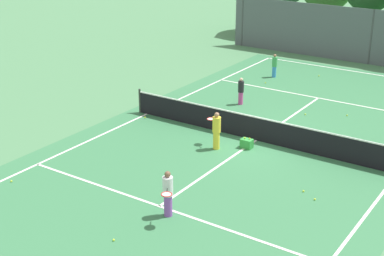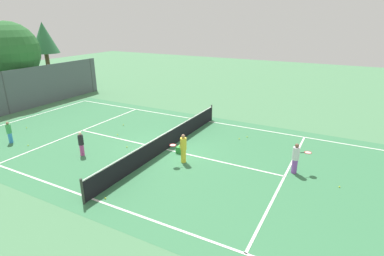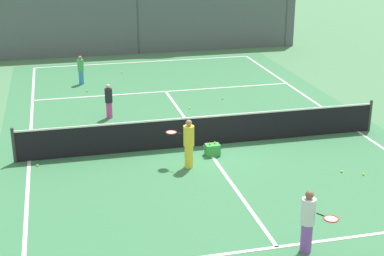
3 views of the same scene
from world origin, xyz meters
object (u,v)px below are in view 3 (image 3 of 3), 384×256
(tennis_ball_0, at_px, (65,156))
(tennis_ball_11, at_px, (363,174))
(tennis_ball_2, at_px, (342,171))
(tennis_ball_9, at_px, (164,139))
(tennis_ball_10, at_px, (87,91))
(player_2, at_px, (81,70))
(player_1, at_px, (308,221))
(tennis_ball_3, at_px, (190,108))
(tennis_ball_13, at_px, (333,118))
(player_0, at_px, (109,101))
(tennis_ball_7, at_px, (37,165))
(tennis_ball_1, at_px, (167,125))
(ball_crate, at_px, (212,150))
(tennis_ball_6, at_px, (122,73))
(tennis_ball_12, at_px, (223,99))
(player_3, at_px, (188,143))
(tennis_ball_4, at_px, (292,127))

(tennis_ball_0, relative_size, tennis_ball_11, 1.00)
(tennis_ball_2, xyz_separation_m, tennis_ball_9, (-4.49, 3.80, 0.00))
(tennis_ball_10, bearing_deg, player_2, 96.56)
(player_1, height_order, tennis_ball_3, player_1)
(tennis_ball_10, bearing_deg, tennis_ball_13, -33.69)
(player_0, xyz_separation_m, tennis_ball_7, (-2.56, -3.99, -0.63))
(tennis_ball_1, distance_m, tennis_ball_10, 5.64)
(tennis_ball_13, bearing_deg, ball_crate, -156.12)
(tennis_ball_6, relative_size, tennis_ball_12, 1.00)
(tennis_ball_2, bearing_deg, ball_crate, 146.87)
(tennis_ball_9, xyz_separation_m, tennis_ball_12, (3.19, 3.96, 0.00))
(tennis_ball_2, bearing_deg, tennis_ball_1, 128.89)
(tennis_ball_7, bearing_deg, tennis_ball_9, 17.30)
(tennis_ball_11, relative_size, tennis_ball_12, 1.00)
(player_1, xyz_separation_m, tennis_ball_13, (4.74, 8.17, -0.73))
(tennis_ball_1, height_order, tennis_ball_10, same)
(tennis_ball_6, xyz_separation_m, tennis_ball_10, (-1.84, -2.79, 0.00))
(tennis_ball_6, bearing_deg, player_1, -83.21)
(player_0, bearing_deg, tennis_ball_12, 14.72)
(tennis_ball_0, bearing_deg, tennis_ball_12, 35.99)
(player_3, distance_m, tennis_ball_1, 3.76)
(tennis_ball_1, xyz_separation_m, tennis_ball_11, (4.65, -5.43, 0.00))
(player_0, xyz_separation_m, tennis_ball_3, (3.12, 0.33, -0.63))
(ball_crate, distance_m, tennis_ball_0, 4.57)
(tennis_ball_1, xyz_separation_m, tennis_ball_12, (2.82, 2.64, 0.00))
(tennis_ball_0, bearing_deg, tennis_ball_9, 12.77)
(player_2, bearing_deg, tennis_ball_7, -101.62)
(tennis_ball_2, bearing_deg, tennis_ball_10, 122.88)
(tennis_ball_6, height_order, tennis_ball_10, same)
(player_3, bearing_deg, tennis_ball_10, 105.05)
(player_2, height_order, tennis_ball_6, player_2)
(tennis_ball_7, bearing_deg, player_1, -46.93)
(player_3, bearing_deg, tennis_ball_4, 29.81)
(player_3, relative_size, tennis_ball_12, 22.50)
(tennis_ball_1, distance_m, tennis_ball_7, 5.15)
(ball_crate, height_order, tennis_ball_6, ball_crate)
(player_1, bearing_deg, tennis_ball_6, 96.79)
(tennis_ball_0, relative_size, tennis_ball_4, 1.00)
(player_1, height_order, tennis_ball_7, player_1)
(player_2, distance_m, tennis_ball_12, 6.62)
(tennis_ball_12, bearing_deg, tennis_ball_9, -128.86)
(player_1, bearing_deg, tennis_ball_1, 98.78)
(player_0, height_order, tennis_ball_4, player_0)
(tennis_ball_13, bearing_deg, player_1, -120.13)
(tennis_ball_3, distance_m, tennis_ball_4, 4.20)
(tennis_ball_4, bearing_deg, player_2, 132.19)
(player_1, bearing_deg, player_0, 107.68)
(tennis_ball_1, relative_size, tennis_ball_3, 1.00)
(player_1, height_order, tennis_ball_4, player_1)
(tennis_ball_3, relative_size, tennis_ball_12, 1.00)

